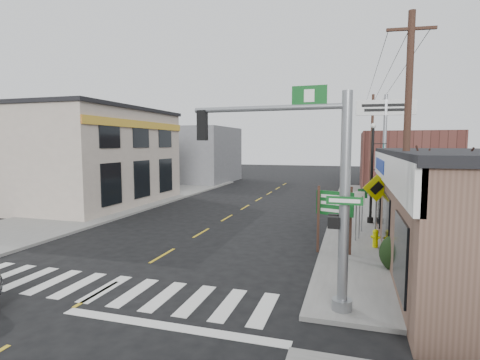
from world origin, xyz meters
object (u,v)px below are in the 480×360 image
(dance_center_sign, at_px, (385,125))
(utility_pole_far, at_px, (372,144))
(fire_hydrant, at_px, (375,237))
(utility_pole_near, at_px, (407,145))
(bare_tree, at_px, (444,157))
(guide_sign, at_px, (334,210))
(traffic_signal_pole, at_px, (318,177))
(lamp_post, at_px, (373,166))

(dance_center_sign, bearing_deg, utility_pole_far, 86.74)
(fire_hydrant, height_order, utility_pole_near, utility_pole_near)
(bare_tree, bearing_deg, guide_sign, 151.87)
(dance_center_sign, bearing_deg, bare_tree, -90.68)
(traffic_signal_pole, height_order, utility_pole_near, utility_pole_near)
(dance_center_sign, xyz_separation_m, bare_tree, (0.94, -11.14, -1.53))
(utility_pole_near, height_order, utility_pole_far, utility_pole_far)
(dance_center_sign, height_order, utility_pole_far, utility_pole_far)
(traffic_signal_pole, distance_m, bare_tree, 4.94)
(fire_hydrant, xyz_separation_m, bare_tree, (1.75, -3.21, 3.49))
(fire_hydrant, xyz_separation_m, utility_pole_near, (0.60, -3.52, 3.87))
(guide_sign, distance_m, bare_tree, 4.41)
(lamp_post, xyz_separation_m, utility_pole_near, (0.53, -8.67, 1.14))
(dance_center_sign, relative_size, utility_pole_near, 0.87)
(traffic_signal_pole, xyz_separation_m, fire_hydrant, (1.86, 6.55, -3.04))
(traffic_signal_pole, bearing_deg, utility_pole_near, 52.77)
(lamp_post, bearing_deg, traffic_signal_pole, -89.16)
(traffic_signal_pole, xyz_separation_m, guide_sign, (0.23, 5.15, -1.72))
(lamp_post, bearing_deg, dance_center_sign, 85.29)
(lamp_post, bearing_deg, bare_tree, -68.43)
(guide_sign, distance_m, dance_center_sign, 10.33)
(lamp_post, distance_m, utility_pole_far, 11.53)
(traffic_signal_pole, bearing_deg, guide_sign, 89.29)
(guide_sign, distance_m, utility_pole_near, 4.00)
(lamp_post, relative_size, utility_pole_far, 0.65)
(traffic_signal_pole, xyz_separation_m, utility_pole_near, (2.47, 3.04, 0.83))
(lamp_post, height_order, utility_pole_near, utility_pole_near)
(guide_sign, relative_size, utility_pole_near, 0.32)
(guide_sign, bearing_deg, utility_pole_far, 103.00)
(fire_hydrant, bearing_deg, traffic_signal_pole, -105.87)
(traffic_signal_pole, xyz_separation_m, lamp_post, (1.93, 11.71, -0.30))
(dance_center_sign, relative_size, utility_pole_far, 0.87)
(fire_hydrant, distance_m, dance_center_sign, 9.41)
(dance_center_sign, bearing_deg, guide_sign, -110.19)
(utility_pole_near, bearing_deg, guide_sign, 130.62)
(bare_tree, bearing_deg, dance_center_sign, 94.83)
(traffic_signal_pole, bearing_deg, lamp_post, 82.46)
(traffic_signal_pole, height_order, utility_pole_far, utility_pole_far)
(traffic_signal_pole, distance_m, utility_pole_near, 4.00)
(traffic_signal_pole, relative_size, utility_pole_near, 0.69)
(fire_hydrant, relative_size, dance_center_sign, 0.11)
(dance_center_sign, relative_size, bare_tree, 1.47)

